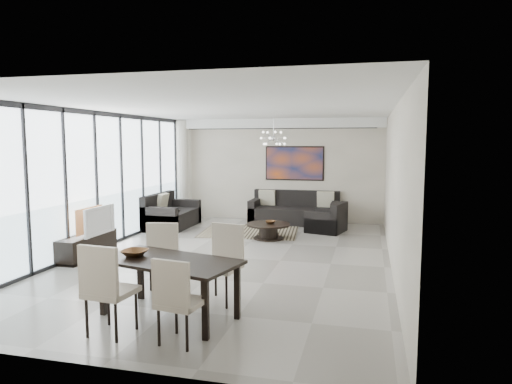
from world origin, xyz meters
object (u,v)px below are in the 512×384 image
(coffee_table, at_px, (268,230))
(tv_console, at_px, (87,246))
(television, at_px, (95,220))
(dining_table, at_px, (169,266))
(sofa_main, at_px, (295,212))

(coffee_table, height_order, tv_console, tv_console)
(tv_console, bearing_deg, coffee_table, 39.76)
(television, xyz_separation_m, dining_table, (2.69, -2.49, -0.06))
(sofa_main, distance_m, dining_table, 7.20)
(tv_console, relative_size, television, 1.54)
(sofa_main, height_order, tv_console, sofa_main)
(sofa_main, bearing_deg, dining_table, -93.89)
(tv_console, height_order, television, television)
(coffee_table, height_order, dining_table, dining_table)
(tv_console, bearing_deg, television, 19.66)
(television, relative_size, dining_table, 0.48)
(tv_console, distance_m, television, 0.53)
(tv_console, bearing_deg, sofa_main, 54.86)
(coffee_table, relative_size, dining_table, 0.51)
(sofa_main, height_order, dining_table, sofa_main)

